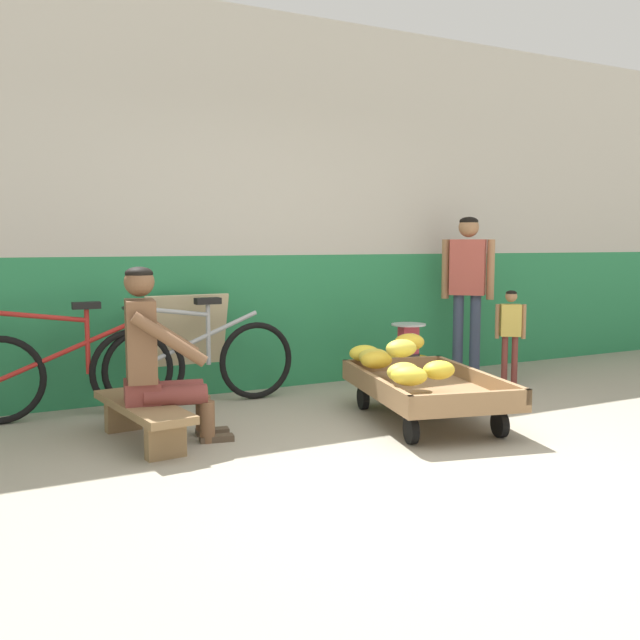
{
  "coord_description": "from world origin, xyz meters",
  "views": [
    {
      "loc": [
        -2.45,
        -3.08,
        1.29
      ],
      "look_at": [
        -0.05,
        1.37,
        0.75
      ],
      "focal_mm": 40.77,
      "sensor_mm": 36.0,
      "label": 1
    }
  ],
  "objects_px": {
    "banana_cart": "(426,389)",
    "shopping_bag": "(453,387)",
    "bicycle_far_left": "(196,361)",
    "bicycle_near_left": "(74,370)",
    "sign_board": "(184,347)",
    "customer_child": "(510,327)",
    "customer_adult": "(468,279)",
    "weighing_scale": "(408,340)",
    "plastic_crate": "(408,374)",
    "vendor_seated": "(155,356)",
    "low_bench": "(143,413)"
  },
  "relations": [
    {
      "from": "banana_cart",
      "to": "plastic_crate",
      "type": "relative_size",
      "value": 4.45
    },
    {
      "from": "weighing_scale",
      "to": "shopping_bag",
      "type": "xyz_separation_m",
      "value": [
        0.07,
        -0.53,
        -0.33
      ]
    },
    {
      "from": "plastic_crate",
      "to": "bicycle_far_left",
      "type": "xyz_separation_m",
      "value": [
        -1.8,
        0.35,
        0.2
      ]
    },
    {
      "from": "vendor_seated",
      "to": "sign_board",
      "type": "bearing_deg",
      "value": 64.47
    },
    {
      "from": "vendor_seated",
      "to": "plastic_crate",
      "type": "distance_m",
      "value": 2.49
    },
    {
      "from": "customer_adult",
      "to": "shopping_bag",
      "type": "relative_size",
      "value": 6.38
    },
    {
      "from": "banana_cart",
      "to": "shopping_bag",
      "type": "xyz_separation_m",
      "value": [
        0.6,
        0.44,
        -0.12
      ]
    },
    {
      "from": "bicycle_far_left",
      "to": "bicycle_near_left",
      "type": "bearing_deg",
      "value": 177.77
    },
    {
      "from": "banana_cart",
      "to": "bicycle_far_left",
      "type": "distance_m",
      "value": 1.84
    },
    {
      "from": "plastic_crate",
      "to": "sign_board",
      "type": "height_order",
      "value": "sign_board"
    },
    {
      "from": "banana_cart",
      "to": "sign_board",
      "type": "relative_size",
      "value": 1.83
    },
    {
      "from": "plastic_crate",
      "to": "vendor_seated",
      "type": "bearing_deg",
      "value": -166.5
    },
    {
      "from": "low_bench",
      "to": "weighing_scale",
      "type": "bearing_deg",
      "value": 12.65
    },
    {
      "from": "customer_child",
      "to": "sign_board",
      "type": "bearing_deg",
      "value": 163.08
    },
    {
      "from": "plastic_crate",
      "to": "shopping_bag",
      "type": "relative_size",
      "value": 1.5
    },
    {
      "from": "banana_cart",
      "to": "low_bench",
      "type": "distance_m",
      "value": 1.99
    },
    {
      "from": "low_bench",
      "to": "customer_child",
      "type": "xyz_separation_m",
      "value": [
        3.45,
        0.36,
        0.33
      ]
    },
    {
      "from": "plastic_crate",
      "to": "customer_adult",
      "type": "height_order",
      "value": "customer_adult"
    },
    {
      "from": "customer_child",
      "to": "weighing_scale",
      "type": "bearing_deg",
      "value": 168.62
    },
    {
      "from": "weighing_scale",
      "to": "customer_adult",
      "type": "relative_size",
      "value": 0.2
    },
    {
      "from": "sign_board",
      "to": "shopping_bag",
      "type": "xyz_separation_m",
      "value": [
        1.87,
        -1.18,
        -0.31
      ]
    },
    {
      "from": "weighing_scale",
      "to": "customer_adult",
      "type": "height_order",
      "value": "customer_adult"
    },
    {
      "from": "customer_child",
      "to": "banana_cart",
      "type": "bearing_deg",
      "value": -152.95
    },
    {
      "from": "weighing_scale",
      "to": "customer_child",
      "type": "height_order",
      "value": "customer_child"
    },
    {
      "from": "vendor_seated",
      "to": "shopping_bag",
      "type": "xyz_separation_m",
      "value": [
        2.46,
        0.04,
        -0.45
      ]
    },
    {
      "from": "low_bench",
      "to": "bicycle_near_left",
      "type": "relative_size",
      "value": 0.68
    },
    {
      "from": "vendor_seated",
      "to": "weighing_scale",
      "type": "xyz_separation_m",
      "value": [
        2.38,
        0.57,
        -0.11
      ]
    },
    {
      "from": "banana_cart",
      "to": "customer_adult",
      "type": "bearing_deg",
      "value": 41.44
    },
    {
      "from": "low_bench",
      "to": "shopping_bag",
      "type": "distance_m",
      "value": 2.54
    },
    {
      "from": "vendor_seated",
      "to": "bicycle_far_left",
      "type": "distance_m",
      "value": 1.11
    },
    {
      "from": "banana_cart",
      "to": "bicycle_near_left",
      "type": "height_order",
      "value": "bicycle_near_left"
    },
    {
      "from": "banana_cart",
      "to": "bicycle_near_left",
      "type": "bearing_deg",
      "value": 148.39
    },
    {
      "from": "plastic_crate",
      "to": "sign_board",
      "type": "xyz_separation_m",
      "value": [
        -1.8,
        0.65,
        0.28
      ]
    },
    {
      "from": "vendor_seated",
      "to": "bicycle_far_left",
      "type": "bearing_deg",
      "value": 57.7
    },
    {
      "from": "low_bench",
      "to": "plastic_crate",
      "type": "height_order",
      "value": "plastic_crate"
    },
    {
      "from": "bicycle_near_left",
      "to": "low_bench",
      "type": "bearing_deg",
      "value": -74.6
    },
    {
      "from": "banana_cart",
      "to": "bicycle_far_left",
      "type": "xyz_separation_m",
      "value": [
        -1.27,
        1.32,
        0.11
      ]
    },
    {
      "from": "banana_cart",
      "to": "customer_child",
      "type": "height_order",
      "value": "customer_child"
    },
    {
      "from": "bicycle_far_left",
      "to": "customer_child",
      "type": "distance_m",
      "value": 2.84
    },
    {
      "from": "vendor_seated",
      "to": "customer_child",
      "type": "bearing_deg",
      "value": 6.32
    },
    {
      "from": "customer_adult",
      "to": "banana_cart",
      "type": "bearing_deg",
      "value": -138.56
    },
    {
      "from": "vendor_seated",
      "to": "plastic_crate",
      "type": "xyz_separation_m",
      "value": [
        2.38,
        0.57,
        -0.42
      ]
    },
    {
      "from": "banana_cart",
      "to": "weighing_scale",
      "type": "relative_size",
      "value": 5.33
    },
    {
      "from": "customer_adult",
      "to": "plastic_crate",
      "type": "bearing_deg",
      "value": -164.35
    },
    {
      "from": "low_bench",
      "to": "bicycle_near_left",
      "type": "bearing_deg",
      "value": 105.4
    },
    {
      "from": "sign_board",
      "to": "banana_cart",
      "type": "bearing_deg",
      "value": -51.78
    },
    {
      "from": "banana_cart",
      "to": "weighing_scale",
      "type": "height_order",
      "value": "weighing_scale"
    },
    {
      "from": "vendor_seated",
      "to": "sign_board",
      "type": "height_order",
      "value": "vendor_seated"
    },
    {
      "from": "sign_board",
      "to": "customer_child",
      "type": "relative_size",
      "value": 1.01
    },
    {
      "from": "bicycle_near_left",
      "to": "customer_child",
      "type": "xyz_separation_m",
      "value": [
        3.71,
        -0.58,
        0.18
      ]
    }
  ]
}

